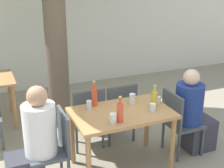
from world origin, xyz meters
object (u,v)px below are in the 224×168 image
(patio_chair_1, at_px, (178,120))
(oil_cruet_1, at_px, (154,99))
(drinking_glass_2, at_px, (158,100))
(drinking_glass_4, at_px, (153,108))
(patio_chair_3, at_px, (119,109))
(drinking_glass_3, at_px, (89,105))
(person_seated_0, at_px, (34,145))
(soda_bottle_2, at_px, (120,112))
(dining_table_front, at_px, (122,120))
(soda_bottle_0, at_px, (94,96))
(person_seated_1, at_px, (193,115))
(patio_chair_0, at_px, (55,145))
(patio_chair_2, at_px, (87,115))
(drinking_glass_0, at_px, (113,119))
(drinking_glass_1, at_px, (132,99))

(patio_chair_1, bearing_deg, oil_cruet_1, 95.54)
(drinking_glass_2, height_order, drinking_glass_4, drinking_glass_4)
(patio_chair_3, height_order, drinking_glass_3, patio_chair_3)
(person_seated_0, distance_m, soda_bottle_2, 1.01)
(dining_table_front, height_order, soda_bottle_2, soda_bottle_2)
(drinking_glass_3, bearing_deg, patio_chair_3, 35.19)
(soda_bottle_0, bearing_deg, person_seated_1, -12.33)
(patio_chair_0, height_order, soda_bottle_2, soda_bottle_2)
(person_seated_1, height_order, drinking_glass_3, person_seated_1)
(oil_cruet_1, xyz_separation_m, drinking_glass_4, (-0.08, -0.10, -0.06))
(soda_bottle_0, bearing_deg, patio_chair_2, 89.44)
(drinking_glass_0, xyz_separation_m, drinking_glass_4, (0.56, 0.10, -0.01))
(patio_chair_1, bearing_deg, drinking_glass_1, 73.85)
(drinking_glass_1, xyz_separation_m, drinking_glass_2, (0.29, -0.13, -0.02))
(person_seated_0, distance_m, drinking_glass_3, 0.79)
(drinking_glass_0, bearing_deg, patio_chair_1, 13.38)
(patio_chair_2, bearing_deg, oil_cruet_1, 135.16)
(person_seated_1, bearing_deg, drinking_glass_1, 78.18)
(patio_chair_1, bearing_deg, drinking_glass_4, 106.49)
(drinking_glass_3, relative_size, drinking_glass_4, 1.14)
(patio_chair_2, bearing_deg, patio_chair_1, 150.14)
(patio_chair_0, relative_size, drinking_glass_1, 7.06)
(person_seated_0, xyz_separation_m, drinking_glass_0, (0.84, -0.25, 0.27))
(drinking_glass_4, bearing_deg, dining_table_front, 156.97)
(person_seated_0, xyz_separation_m, drinking_glass_3, (0.71, 0.20, 0.27))
(patio_chair_3, relative_size, oil_cruet_1, 3.09)
(soda_bottle_2, xyz_separation_m, drinking_glass_3, (-0.21, 0.44, -0.06))
(patio_chair_3, xyz_separation_m, oil_cruet_1, (0.18, -0.65, 0.38))
(patio_chair_1, distance_m, drinking_glass_0, 1.12)
(patio_chair_1, relative_size, person_seated_1, 0.76)
(dining_table_front, bearing_deg, patio_chair_0, 180.00)
(drinking_glass_1, bearing_deg, drinking_glass_2, -23.87)
(drinking_glass_3, bearing_deg, soda_bottle_2, -64.27)
(drinking_glass_3, height_order, drinking_glass_4, drinking_glass_3)
(patio_chair_0, relative_size, patio_chair_2, 1.00)
(soda_bottle_0, distance_m, oil_cruet_1, 0.73)
(drinking_glass_1, distance_m, drinking_glass_3, 0.57)
(dining_table_front, xyz_separation_m, oil_cruet_1, (0.42, -0.04, 0.22))
(patio_chair_3, bearing_deg, drinking_glass_2, 116.26)
(drinking_glass_3, bearing_deg, person_seated_0, -164.09)
(dining_table_front, height_order, drinking_glass_3, drinking_glass_3)
(soda_bottle_0, relative_size, drinking_glass_1, 2.57)
(soda_bottle_0, height_order, drinking_glass_4, soda_bottle_0)
(soda_bottle_0, xyz_separation_m, drinking_glass_3, (-0.10, -0.08, -0.07))
(patio_chair_2, relative_size, drinking_glass_1, 7.06)
(dining_table_front, xyz_separation_m, drinking_glass_2, (0.52, 0.05, 0.15))
(dining_table_front, relative_size, drinking_glass_2, 13.31)
(person_seated_1, height_order, soda_bottle_2, person_seated_1)
(dining_table_front, bearing_deg, patio_chair_1, 0.00)
(patio_chair_2, bearing_deg, drinking_glass_0, 91.39)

